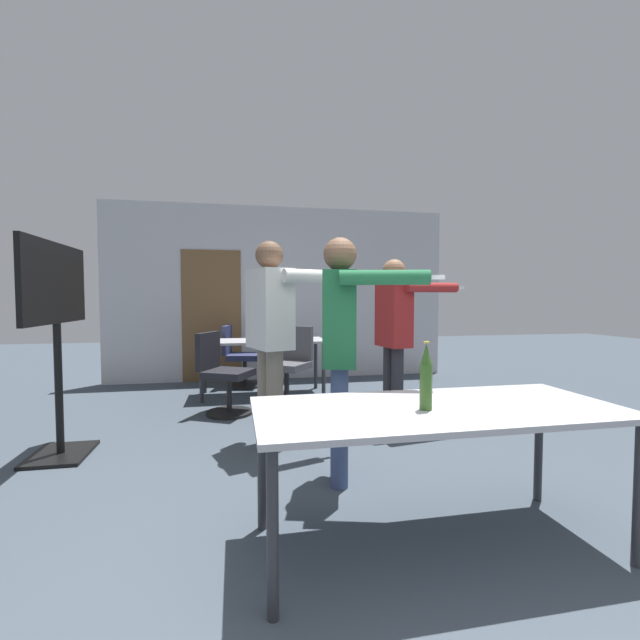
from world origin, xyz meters
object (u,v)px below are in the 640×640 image
(beer_bottle, at_px, (426,378))
(office_chair_mid_tucked, at_px, (223,376))
(person_far_watching, at_px, (395,325))
(person_right_polo, at_px, (342,334))
(tv_screen, at_px, (56,319))
(office_chair_near_pushed, at_px, (240,358))
(person_near_casual, at_px, (271,324))
(office_chair_far_right, at_px, (290,368))

(beer_bottle, bearing_deg, office_chair_mid_tucked, 110.23)
(office_chair_mid_tucked, bearing_deg, person_far_watching, 91.02)
(person_right_polo, xyz_separation_m, beer_bottle, (0.21, -0.91, -0.15))
(tv_screen, xyz_separation_m, office_chair_near_pushed, (1.49, 2.56, -0.72))
(person_near_casual, height_order, person_far_watching, person_near_casual)
(person_right_polo, bearing_deg, person_far_watching, 158.85)
(office_chair_mid_tucked, bearing_deg, person_near_casual, 48.39)
(office_chair_far_right, relative_size, beer_bottle, 2.78)
(office_chair_far_right, height_order, office_chair_mid_tucked, office_chair_far_right)
(person_far_watching, bearing_deg, beer_bottle, -26.26)
(person_far_watching, xyz_separation_m, person_right_polo, (-0.84, -1.16, 0.02))
(person_far_watching, distance_m, person_right_polo, 1.43)
(person_near_casual, bearing_deg, tv_screen, -111.95)
(tv_screen, bearing_deg, office_chair_far_right, -58.54)
(person_right_polo, xyz_separation_m, office_chair_near_pushed, (-0.67, 3.50, -0.64))
(tv_screen, bearing_deg, beer_bottle, -127.96)
(tv_screen, height_order, office_chair_near_pushed, tv_screen)
(office_chair_mid_tucked, xyz_separation_m, beer_bottle, (1.08, -2.92, 0.48))
(office_chair_mid_tucked, distance_m, beer_bottle, 3.15)
(tv_screen, bearing_deg, person_right_polo, -113.51)
(person_far_watching, height_order, person_right_polo, person_right_polo)
(person_right_polo, height_order, office_chair_near_pushed, person_right_polo)
(beer_bottle, bearing_deg, person_near_casual, 109.90)
(person_right_polo, height_order, office_chair_mid_tucked, person_right_polo)
(tv_screen, xyz_separation_m, office_chair_far_right, (2.07, 1.27, -0.68))
(person_far_watching, bearing_deg, office_chair_near_pushed, -156.35)
(person_far_watching, xyz_separation_m, office_chair_near_pushed, (-1.51, 2.34, -0.62))
(office_chair_near_pushed, xyz_separation_m, office_chair_mid_tucked, (-0.20, -1.48, 0.01))
(person_far_watching, height_order, office_chair_mid_tucked, person_far_watching)
(person_right_polo, height_order, beer_bottle, person_right_polo)
(office_chair_far_right, bearing_deg, office_chair_near_pushed, -29.91)
(tv_screen, bearing_deg, office_chair_mid_tucked, -50.03)
(tv_screen, bearing_deg, office_chair_near_pushed, -30.17)
(tv_screen, height_order, office_chair_far_right, tv_screen)
(person_right_polo, distance_m, beer_bottle, 0.94)
(person_near_casual, bearing_deg, beer_bottle, 1.57)
(beer_bottle, bearing_deg, tv_screen, 142.04)
(tv_screen, xyz_separation_m, person_right_polo, (2.16, -0.94, -0.08))
(beer_bottle, bearing_deg, office_chair_near_pushed, 101.23)
(person_right_polo, xyz_separation_m, office_chair_mid_tucked, (-0.87, 2.02, -0.63))
(tv_screen, height_order, beer_bottle, tv_screen)
(person_right_polo, bearing_deg, office_chair_far_right, -162.86)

